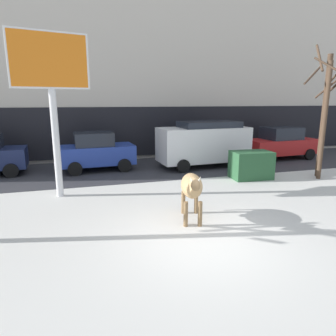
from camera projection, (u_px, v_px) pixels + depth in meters
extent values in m
plane|color=silver|center=(203.00, 241.00, 7.39)|extent=(120.00, 120.00, 0.00)
cube|color=#333338|center=(138.00, 168.00, 15.33)|extent=(60.00, 5.60, 0.01)
cube|color=beige|center=(119.00, 50.00, 19.13)|extent=(44.00, 6.00, 13.00)
cube|color=black|center=(129.00, 132.00, 17.35)|extent=(43.12, 0.10, 2.80)
ellipsoid|color=tan|center=(192.00, 185.00, 8.54)|extent=(0.95, 1.51, 0.64)
cylinder|color=olive|center=(200.00, 214.00, 8.21)|extent=(0.12, 0.12, 0.70)
cylinder|color=olive|center=(186.00, 214.00, 8.21)|extent=(0.12, 0.12, 0.70)
cylinder|color=olive|center=(196.00, 202.00, 9.17)|extent=(0.12, 0.12, 0.70)
cylinder|color=olive|center=(183.00, 202.00, 9.16)|extent=(0.12, 0.12, 0.70)
cylinder|color=tan|center=(194.00, 187.00, 7.77)|extent=(0.38, 0.53, 0.44)
ellipsoid|color=olive|center=(195.00, 185.00, 7.53)|extent=(0.35, 0.49, 0.28)
cone|color=beige|center=(200.00, 179.00, 7.54)|extent=(0.13, 0.09, 0.15)
cone|color=beige|center=(191.00, 179.00, 7.54)|extent=(0.13, 0.09, 0.15)
cylinder|color=olive|center=(189.00, 187.00, 9.25)|extent=(0.06, 0.06, 0.60)
ellipsoid|color=beige|center=(191.00, 194.00, 8.78)|extent=(0.31, 0.33, 0.20)
cylinder|color=silver|center=(56.00, 144.00, 10.49)|extent=(0.24, 0.24, 3.80)
cube|color=silver|center=(49.00, 60.00, 9.88)|extent=(2.51, 0.72, 1.82)
cube|color=orange|center=(49.00, 60.00, 9.86)|extent=(2.38, 0.65, 1.70)
cylinder|color=black|center=(16.00, 163.00, 14.98)|extent=(0.65, 0.26, 0.64)
cylinder|color=black|center=(11.00, 171.00, 13.41)|extent=(0.65, 0.26, 0.64)
cube|color=#233D9E|center=(98.00, 155.00, 14.80)|extent=(3.59, 1.90, 0.90)
cube|color=#1E232D|center=(94.00, 139.00, 14.58)|extent=(1.88, 1.60, 0.64)
cylinder|color=black|center=(118.00, 159.00, 16.05)|extent=(0.65, 0.26, 0.64)
cylinder|color=black|center=(124.00, 165.00, 14.49)|extent=(0.65, 0.26, 0.64)
cylinder|color=black|center=(73.00, 162.00, 15.31)|extent=(0.65, 0.26, 0.64)
cylinder|color=black|center=(75.00, 169.00, 13.75)|extent=(0.65, 0.26, 0.64)
cube|color=white|center=(203.00, 144.00, 15.51)|extent=(4.70, 2.16, 1.70)
cube|color=#1E232D|center=(209.00, 124.00, 15.39)|extent=(3.09, 1.84, 0.30)
cylinder|color=black|center=(219.00, 156.00, 17.06)|extent=(0.65, 0.26, 0.64)
cylinder|color=black|center=(238.00, 162.00, 15.31)|extent=(0.65, 0.26, 0.64)
cylinder|color=black|center=(170.00, 159.00, 16.08)|extent=(0.65, 0.26, 0.64)
cylinder|color=black|center=(183.00, 166.00, 14.33)|extent=(0.65, 0.26, 0.64)
cube|color=red|center=(280.00, 146.00, 17.69)|extent=(4.30, 2.00, 0.84)
cube|color=#1E232D|center=(281.00, 133.00, 17.53)|extent=(2.09, 1.66, 0.68)
cylinder|color=black|center=(288.00, 150.00, 19.04)|extent=(0.65, 0.26, 0.64)
cylinder|color=black|center=(309.00, 154.00, 17.42)|extent=(0.65, 0.26, 0.64)
cylinder|color=black|center=(251.00, 152.00, 18.15)|extent=(0.65, 0.26, 0.64)
cylinder|color=black|center=(270.00, 157.00, 16.53)|extent=(0.65, 0.26, 0.64)
cylinder|color=#282833|center=(222.00, 146.00, 19.69)|extent=(0.24, 0.24, 0.88)
cube|color=#2D4C93|center=(222.00, 135.00, 19.53)|extent=(0.36, 0.22, 0.64)
sphere|color=beige|center=(223.00, 128.00, 19.43)|extent=(0.20, 0.20, 0.20)
cylinder|color=#282833|center=(248.00, 145.00, 20.22)|extent=(0.24, 0.24, 0.88)
cube|color=brown|center=(249.00, 134.00, 20.05)|extent=(0.36, 0.22, 0.64)
sphere|color=tan|center=(249.00, 127.00, 19.96)|extent=(0.20, 0.20, 0.20)
cylinder|color=#4C3828|center=(324.00, 118.00, 13.20)|extent=(0.22, 0.22, 5.27)
cylinder|color=#4C3828|center=(335.00, 87.00, 12.98)|extent=(0.16, 0.79, 0.57)
cylinder|color=#4C3828|center=(320.00, 58.00, 12.68)|extent=(0.42, 0.92, 1.20)
cylinder|color=#4C3828|center=(324.00, 122.00, 12.77)|extent=(0.18, 0.18, 4.95)
cylinder|color=#4C3828|center=(327.00, 65.00, 11.91)|extent=(0.62, 0.93, 0.68)
cylinder|color=#4C3828|center=(313.00, 75.00, 12.85)|extent=(1.32, 0.65, 0.88)
cylinder|color=#4C3828|center=(331.00, 85.00, 12.88)|extent=(0.78, 0.96, 1.09)
cube|color=#285633|center=(251.00, 165.00, 13.24)|extent=(1.77, 1.21, 1.20)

